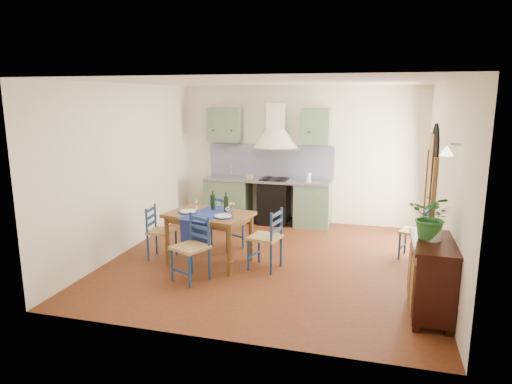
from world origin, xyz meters
TOP-DOWN VIEW (x-y plane):
  - floor at (0.00, 0.00)m, footprint 5.00×5.00m
  - back_wall at (-0.47, 2.29)m, footprint 5.00×0.96m
  - right_wall at (2.50, 0.28)m, footprint 0.26×5.00m
  - left_wall at (-2.50, 0.00)m, footprint 0.04×5.00m
  - ceiling at (0.00, 0.00)m, footprint 5.00×5.00m
  - dining_table at (-0.92, -0.31)m, footprint 1.40×1.10m
  - chair_near at (-0.91, -1.03)m, footprint 0.58×0.58m
  - chair_far at (-0.88, 0.36)m, footprint 0.60×0.60m
  - chair_left at (-1.78, -0.33)m, footprint 0.43×0.43m
  - chair_right at (0.01, -0.34)m, footprint 0.51×0.51m
  - chair_spare at (2.23, 0.70)m, footprint 0.51×0.51m
  - sideboard at (2.26, -1.30)m, footprint 0.50×1.05m
  - potted_plant at (2.23, -1.23)m, footprint 0.63×0.60m

SIDE VIEW (x-z plane):
  - floor at x=0.00m, z-range 0.00..0.00m
  - chair_left at x=-1.78m, z-range 0.01..0.88m
  - chair_spare at x=2.23m, z-range 0.01..0.88m
  - chair_near at x=-0.91m, z-range 0.02..0.95m
  - chair_right at x=0.01m, z-range 0.02..0.96m
  - chair_far at x=-0.88m, z-range 0.02..0.98m
  - sideboard at x=2.26m, z-range 0.04..0.98m
  - dining_table at x=-0.92m, z-range 0.15..1.27m
  - back_wall at x=-0.47m, z-range -0.35..2.45m
  - potted_plant at x=2.23m, z-range 0.94..1.49m
  - right_wall at x=2.50m, z-range -0.06..2.74m
  - left_wall at x=-2.50m, z-range 0.00..2.80m
  - ceiling at x=0.00m, z-range 2.80..2.81m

